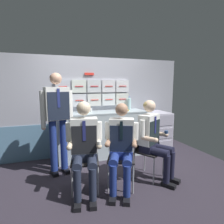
# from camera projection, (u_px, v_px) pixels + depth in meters

# --- Properties ---
(ground) EXTENTS (4.80, 4.80, 0.04)m
(ground) POSITION_uv_depth(u_px,v_px,m) (115.00, 181.00, 3.11)
(ground) COLOR #2C2731
(galley_bulkhead) EXTENTS (4.20, 0.14, 2.15)m
(galley_bulkhead) POSITION_uv_depth(u_px,v_px,m) (94.00, 107.00, 4.23)
(galley_bulkhead) COLOR #9B9BA9
(galley_bulkhead) RESTS_ON ground
(galley_counter) EXTENTS (1.93, 0.53, 0.99)m
(galley_counter) POSITION_uv_depth(u_px,v_px,m) (102.00, 134.00, 4.09)
(galley_counter) COLOR #B0BFC6
(galley_counter) RESTS_ON ground
(service_trolley) EXTENTS (0.40, 0.65, 0.93)m
(service_trolley) POSITION_uv_depth(u_px,v_px,m) (158.00, 130.00, 4.43)
(service_trolley) COLOR black
(service_trolley) RESTS_ON ground
(folding_chair_left) EXTENTS (0.47, 0.47, 0.87)m
(folding_chair_left) POSITION_uv_depth(u_px,v_px,m) (85.00, 153.00, 2.85)
(folding_chair_left) COLOR #A8AAAF
(folding_chair_left) RESTS_ON ground
(crew_member_left) EXTENTS (0.54, 0.69, 1.33)m
(crew_member_left) POSITION_uv_depth(u_px,v_px,m) (84.00, 143.00, 2.66)
(crew_member_left) COLOR black
(crew_member_left) RESTS_ON ground
(folding_chair_center) EXTENTS (0.53, 0.53, 0.87)m
(folding_chair_center) POSITION_uv_depth(u_px,v_px,m) (122.00, 151.00, 2.94)
(folding_chair_center) COLOR #A8AAAF
(folding_chair_center) RESTS_ON ground
(crew_member_center) EXTENTS (0.57, 0.69, 1.30)m
(crew_member_center) POSITION_uv_depth(u_px,v_px,m) (121.00, 143.00, 2.75)
(crew_member_center) COLOR black
(crew_member_center) RESTS_ON ground
(folding_chair_right) EXTENTS (0.55, 0.55, 0.87)m
(folding_chair_right) POSITION_uv_depth(u_px,v_px,m) (144.00, 145.00, 3.20)
(folding_chair_right) COLOR #A8AAAF
(folding_chair_right) RESTS_ON ground
(crew_member_right) EXTENTS (0.62, 0.70, 1.32)m
(crew_member_right) POSITION_uv_depth(u_px,v_px,m) (153.00, 136.00, 3.07)
(crew_member_right) COLOR black
(crew_member_right) RESTS_ON ground
(crew_member_standing) EXTENTS (0.54, 0.32, 1.76)m
(crew_member_standing) POSITION_uv_depth(u_px,v_px,m) (57.00, 114.00, 3.22)
(crew_member_standing) COLOR black
(crew_member_standing) RESTS_ON ground
(water_bottle_blue_cap) EXTENTS (0.08, 0.08, 0.30)m
(water_bottle_blue_cap) POSITION_uv_depth(u_px,v_px,m) (129.00, 103.00, 4.37)
(water_bottle_blue_cap) COLOR #ADD6D9
(water_bottle_blue_cap) RESTS_ON galley_counter
(water_bottle_short) EXTENTS (0.07, 0.07, 0.24)m
(water_bottle_short) POSITION_uv_depth(u_px,v_px,m) (88.00, 108.00, 3.77)
(water_bottle_short) COLOR #ADDBDC
(water_bottle_short) RESTS_ON galley_counter
(water_bottle_clear) EXTENTS (0.08, 0.08, 0.23)m
(water_bottle_clear) POSITION_uv_depth(u_px,v_px,m) (83.00, 107.00, 3.89)
(water_bottle_clear) COLOR silver
(water_bottle_clear) RESTS_ON galley_counter
(coffee_cup_spare) EXTENTS (0.06, 0.06, 0.07)m
(coffee_cup_spare) POSITION_uv_depth(u_px,v_px,m) (91.00, 110.00, 4.02)
(coffee_cup_spare) COLOR silver
(coffee_cup_spare) RESTS_ON galley_counter
(espresso_cup_small) EXTENTS (0.08, 0.08, 0.07)m
(espresso_cup_small) POSITION_uv_depth(u_px,v_px,m) (66.00, 112.00, 3.80)
(espresso_cup_small) COLOR white
(espresso_cup_small) RESTS_ON galley_counter
(snack_banana) EXTENTS (0.17, 0.10, 0.04)m
(snack_banana) POSITION_uv_depth(u_px,v_px,m) (126.00, 111.00, 4.07)
(snack_banana) COLOR yellow
(snack_banana) RESTS_ON galley_counter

